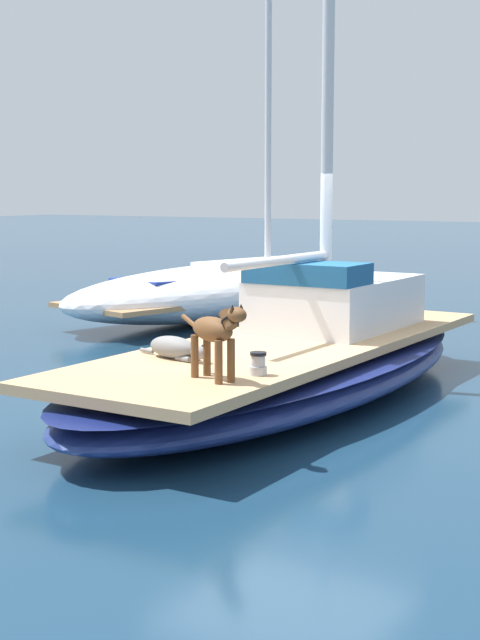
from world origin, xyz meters
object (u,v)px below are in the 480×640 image
at_px(dog_brown, 216,333).
at_px(moored_boat_port_side, 238,288).
at_px(deck_winch, 258,364).
at_px(sailboat_main, 287,370).
at_px(dog_grey, 175,348).

height_order(dog_brown, moored_boat_port_side, moored_boat_port_side).
relative_size(deck_winch, moored_boat_port_side, 0.03).
bearing_deg(dog_brown, moored_boat_port_side, 120.65).
height_order(sailboat_main, dog_grey, dog_grey).
distance_m(sailboat_main, moored_boat_port_side, 6.79).
bearing_deg(dog_brown, deck_winch, 64.46).
height_order(sailboat_main, deck_winch, deck_winch).
bearing_deg(moored_boat_port_side, deck_winch, -56.90).
relative_size(dog_brown, deck_winch, 4.30).
bearing_deg(dog_grey, deck_winch, -13.90).
bearing_deg(moored_boat_port_side, dog_brown, -59.35).
height_order(deck_winch, moored_boat_port_side, moored_boat_port_side).
xyz_separation_m(sailboat_main, moored_boat_port_side, (-4.04, 5.45, 0.21)).
distance_m(dog_grey, deck_winch, 1.15).
xyz_separation_m(sailboat_main, deck_winch, (0.71, -1.83, 0.42)).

